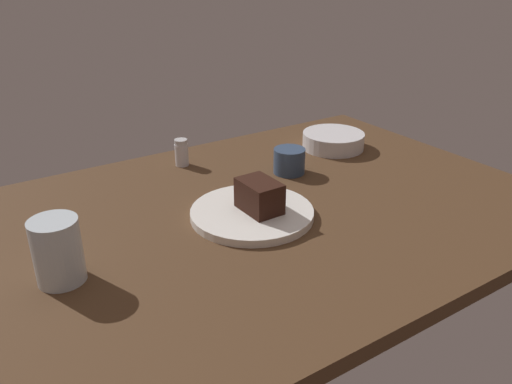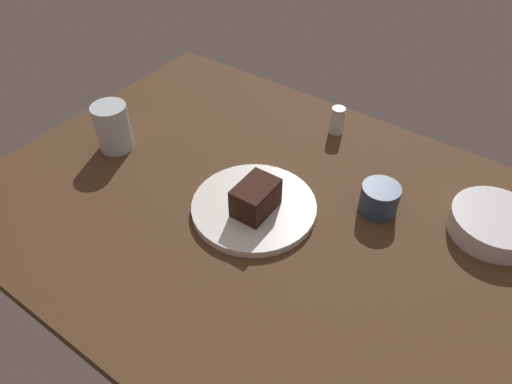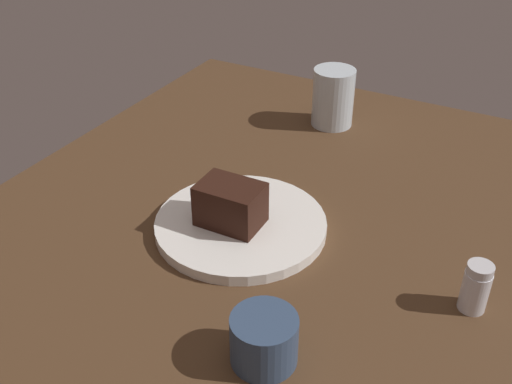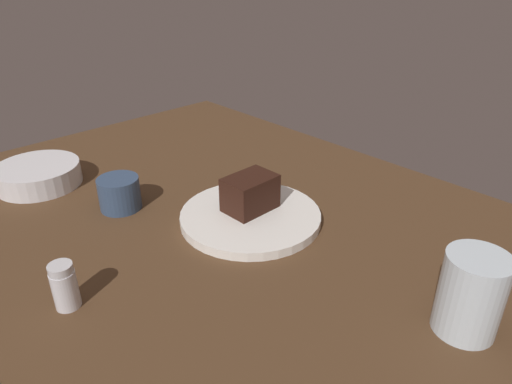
# 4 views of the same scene
# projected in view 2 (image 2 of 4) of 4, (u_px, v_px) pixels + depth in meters

# --- Properties ---
(dining_table) EXTENTS (1.20, 0.84, 0.03)m
(dining_table) POSITION_uv_depth(u_px,v_px,m) (275.00, 218.00, 0.95)
(dining_table) COLOR #4C331E
(dining_table) RESTS_ON ground
(dessert_plate) EXTENTS (0.25, 0.25, 0.02)m
(dessert_plate) POSITION_uv_depth(u_px,v_px,m) (254.00, 207.00, 0.94)
(dessert_plate) COLOR white
(dessert_plate) RESTS_ON dining_table
(chocolate_cake_slice) EXTENTS (0.06, 0.09, 0.06)m
(chocolate_cake_slice) POSITION_uv_depth(u_px,v_px,m) (256.00, 198.00, 0.90)
(chocolate_cake_slice) COLOR black
(chocolate_cake_slice) RESTS_ON dessert_plate
(salt_shaker) EXTENTS (0.03, 0.03, 0.07)m
(salt_shaker) POSITION_uv_depth(u_px,v_px,m) (337.00, 121.00, 1.12)
(salt_shaker) COLOR silver
(salt_shaker) RESTS_ON dining_table
(water_glass) EXTENTS (0.08, 0.08, 0.11)m
(water_glass) POSITION_uv_depth(u_px,v_px,m) (113.00, 127.00, 1.06)
(water_glass) COLOR silver
(water_glass) RESTS_ON dining_table
(side_bowl) EXTENTS (0.17, 0.17, 0.04)m
(side_bowl) POSITION_uv_depth(u_px,v_px,m) (494.00, 224.00, 0.89)
(side_bowl) COLOR silver
(side_bowl) RESTS_ON dining_table
(coffee_cup) EXTENTS (0.08, 0.08, 0.06)m
(coffee_cup) POSITION_uv_depth(u_px,v_px,m) (379.00, 199.00, 0.93)
(coffee_cup) COLOR #334766
(coffee_cup) RESTS_ON dining_table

